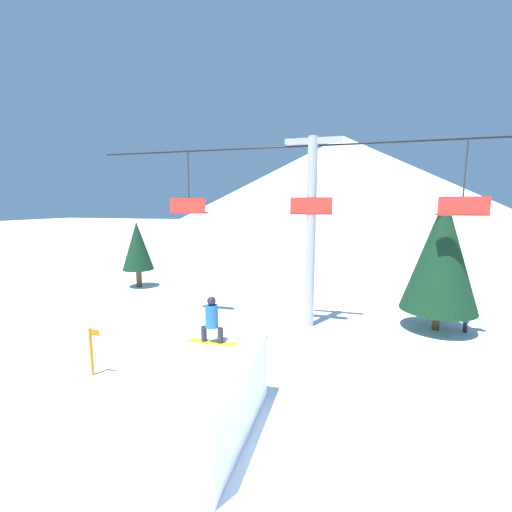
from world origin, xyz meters
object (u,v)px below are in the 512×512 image
distant_skier (466,318)px  snowboarder (212,320)px  trail_marker (92,350)px  snow_ramp (201,397)px  pine_tree_near (441,254)px

distant_skier → snowboarder: bearing=-136.4°
snowboarder → distant_skier: size_ratio=1.09×
trail_marker → distant_skier: (12.84, 7.47, -0.18)m
snow_ramp → pine_tree_near: pine_tree_near is taller
snow_ramp → trail_marker: snow_ramp is taller
snow_ramp → pine_tree_near: 11.88m
pine_tree_near → trail_marker: 14.14m
snowboarder → trail_marker: size_ratio=0.85×
snowboarder → snow_ramp: bearing=-82.8°
trail_marker → pine_tree_near: bearing=32.8°
snow_ramp → snowboarder: bearing=97.2°
pine_tree_near → snowboarder: bearing=-131.9°
snow_ramp → pine_tree_near: bearing=52.2°
snow_ramp → snowboarder: size_ratio=2.94×
distant_skier → trail_marker: bearing=-149.8°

